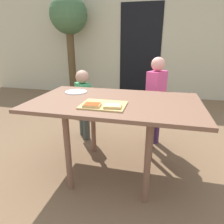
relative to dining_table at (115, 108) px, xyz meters
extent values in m
plane|color=brown|center=(0.00, 0.00, -0.66)|extent=(16.00, 16.00, 0.00)
cube|color=beige|center=(0.00, 3.09, 0.67)|extent=(8.00, 0.20, 2.67)
cube|color=black|center=(-0.11, 2.99, 0.34)|extent=(0.90, 0.02, 2.00)
cube|color=brown|center=(0.00, 0.00, 0.06)|extent=(1.47, 0.87, 0.03)
cylinder|color=brown|center=(-0.33, -0.33, -0.31)|extent=(0.05, 0.05, 0.71)
cylinder|color=brown|center=(0.33, -0.33, -0.31)|extent=(0.05, 0.05, 0.71)
cylinder|color=brown|center=(-0.33, 0.33, -0.31)|extent=(0.05, 0.05, 0.71)
cylinder|color=brown|center=(0.33, 0.33, -0.31)|extent=(0.05, 0.05, 0.71)
cube|color=tan|center=(-0.06, -0.17, 0.08)|extent=(0.36, 0.27, 0.01)
cube|color=tan|center=(0.03, -0.23, 0.10)|extent=(0.14, 0.12, 0.02)
cube|color=#ECDD8D|center=(0.03, -0.23, 0.11)|extent=(0.13, 0.11, 0.00)
cube|color=tan|center=(-0.13, -0.24, 0.10)|extent=(0.14, 0.11, 0.02)
cube|color=#C14416|center=(-0.13, -0.24, 0.11)|extent=(0.13, 0.10, 0.00)
cylinder|color=white|center=(-0.45, 0.19, 0.08)|extent=(0.22, 0.22, 0.01)
cylinder|color=#424841|center=(-0.61, 0.71, -0.46)|extent=(0.09, 0.09, 0.41)
cylinder|color=#424841|center=(-0.52, 0.60, -0.46)|extent=(0.09, 0.09, 0.41)
cube|color=#3FA566|center=(-0.57, 0.65, -0.09)|extent=(0.26, 0.27, 0.33)
sphere|color=tan|center=(-0.57, 0.65, 0.15)|extent=(0.16, 0.16, 0.16)
cylinder|color=#47294D|center=(0.37, 0.71, -0.40)|extent=(0.09, 0.09, 0.53)
cylinder|color=#47294D|center=(0.30, 0.59, -0.40)|extent=(0.09, 0.09, 0.53)
cube|color=#E54C8C|center=(0.34, 0.65, 0.06)|extent=(0.23, 0.28, 0.38)
sphere|color=#EA9D8E|center=(0.34, 0.65, 0.33)|extent=(0.15, 0.15, 0.15)
cylinder|color=brown|center=(-1.58, 2.59, 0.09)|extent=(0.16, 0.16, 1.52)
sphere|color=#446840|center=(-1.58, 2.59, 1.09)|extent=(0.78, 0.78, 0.78)
camera|label=1|loc=(0.37, -1.64, 0.57)|focal=31.88mm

